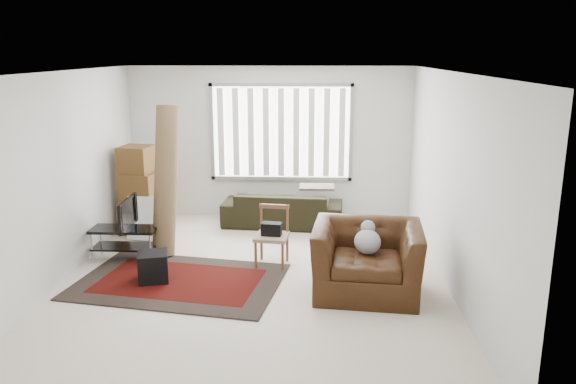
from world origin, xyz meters
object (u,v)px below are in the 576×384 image
at_px(tv_stand, 124,237).
at_px(side_chair, 272,233).
at_px(armchair, 367,255).
at_px(sofa, 283,203).
at_px(moving_boxes, 140,193).

height_order(tv_stand, side_chair, side_chair).
height_order(tv_stand, armchair, armchair).
height_order(tv_stand, sofa, sofa).
distance_m(tv_stand, side_chair, 2.16).
relative_size(sofa, armchair, 1.42).
height_order(sofa, armchair, armchair).
height_order(sofa, side_chair, side_chair).
bearing_deg(side_chair, tv_stand, -176.46).
bearing_deg(armchair, side_chair, 150.77).
bearing_deg(moving_boxes, armchair, -32.35).
distance_m(sofa, side_chair, 1.86).
distance_m(sofa, armchair, 2.99).
xyz_separation_m(tv_stand, sofa, (2.20, 1.74, 0.05)).
distance_m(moving_boxes, sofa, 2.40).
relative_size(sofa, side_chair, 2.44).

